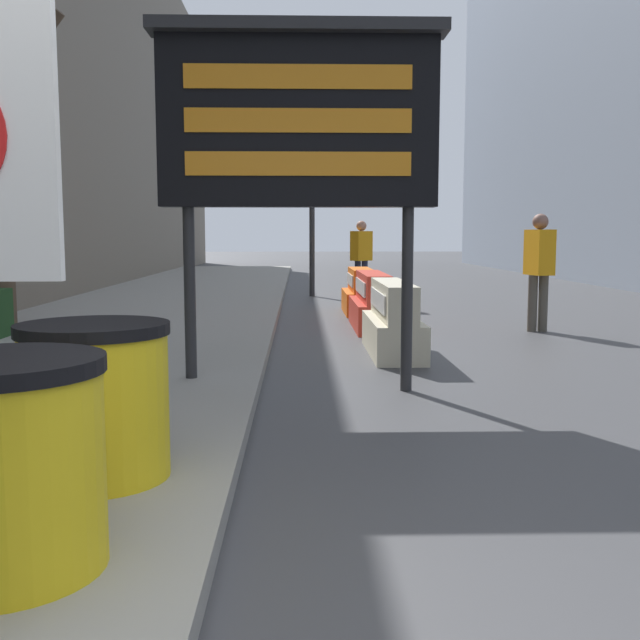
{
  "coord_description": "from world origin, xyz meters",
  "views": [
    {
      "loc": [
        0.35,
        -2.02,
        1.36
      ],
      "look_at": [
        0.63,
        8.2,
        0.2
      ],
      "focal_mm": 42.0,
      "sensor_mm": 36.0,
      "label": 1
    }
  ],
  "objects": [
    {
      "name": "barrel_drum_foreground",
      "position": [
        -0.75,
        0.68,
        0.53
      ],
      "size": [
        0.77,
        0.77,
        0.8
      ],
      "color": "yellow",
      "rests_on": "sidewalk_left"
    },
    {
      "name": "barrel_drum_middle",
      "position": [
        -0.69,
        1.74,
        0.53
      ],
      "size": [
        0.77,
        0.77,
        0.8
      ],
      "color": "yellow",
      "rests_on": "sidewalk_left"
    },
    {
      "name": "message_board",
      "position": [
        0.34,
        4.42,
        2.32
      ],
      "size": [
        2.47,
        0.36,
        3.11
      ],
      "color": "#28282B",
      "rests_on": "ground_plane"
    },
    {
      "name": "jersey_barrier_cream",
      "position": [
        1.42,
        6.48,
        0.37
      ],
      "size": [
        0.55,
        1.85,
        0.83
      ],
      "color": "beige",
      "rests_on": "ground_plane"
    },
    {
      "name": "jersey_barrier_red_striped",
      "position": [
        1.42,
        8.85,
        0.36
      ],
      "size": [
        0.58,
        1.97,
        0.81
      ],
      "color": "red",
      "rests_on": "ground_plane"
    },
    {
      "name": "jersey_barrier_orange_far",
      "position": [
        1.42,
        11.0,
        0.34
      ],
      "size": [
        0.59,
        1.62,
        0.78
      ],
      "color": "orange",
      "rests_on": "ground_plane"
    },
    {
      "name": "traffic_cone_near",
      "position": [
        1.58,
        9.81,
        0.33
      ],
      "size": [
        0.38,
        0.38,
        0.68
      ],
      "color": "black",
      "rests_on": "ground_plane"
    },
    {
      "name": "traffic_light_near_curb",
      "position": [
        0.63,
        14.58,
        2.82
      ],
      "size": [
        0.28,
        0.44,
        3.89
      ],
      "color": "#2D2D30",
      "rests_on": "ground_plane"
    },
    {
      "name": "pedestrian_worker",
      "position": [
        1.7,
        14.3,
        0.99
      ],
      "size": [
        0.5,
        0.48,
        1.67
      ],
      "rotation": [
        0.0,
        0.0,
        3.84
      ],
      "color": "#23283D",
      "rests_on": "ground_plane"
    },
    {
      "name": "pedestrian_passerby",
      "position": [
        3.72,
        8.44,
        0.98
      ],
      "size": [
        0.34,
        0.48,
        1.66
      ],
      "rotation": [
        0.0,
        0.0,
        1.78
      ],
      "color": "#514C42",
      "rests_on": "ground_plane"
    }
  ]
}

